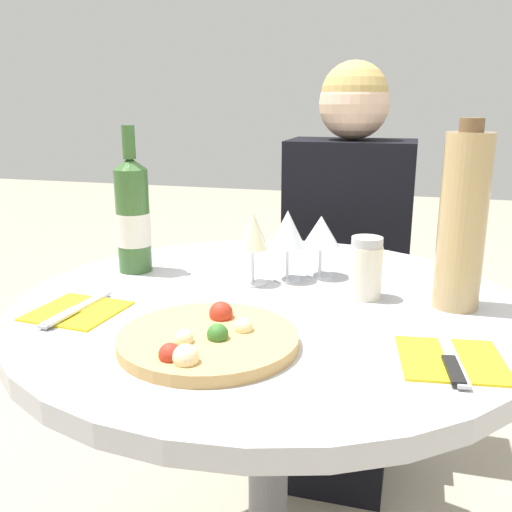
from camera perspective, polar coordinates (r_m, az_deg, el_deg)
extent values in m
cylinder|color=slate|center=(1.28, 1.22, -20.39)|extent=(0.08, 0.08, 0.68)
cylinder|color=#B7B7BC|center=(1.11, 1.33, -5.25)|extent=(0.98, 0.98, 0.04)
cylinder|color=silver|center=(2.08, 8.36, -17.05)|extent=(0.34, 0.34, 0.01)
cylinder|color=silver|center=(1.97, 8.61, -11.68)|extent=(0.06, 0.06, 0.45)
cube|color=silver|center=(1.87, 8.90, -5.16)|extent=(0.38, 0.38, 0.03)
cube|color=silver|center=(1.98, 9.79, 2.44)|extent=(0.38, 0.02, 0.40)
cube|color=black|center=(1.81, 7.87, -13.78)|extent=(0.32, 0.36, 0.48)
cube|color=black|center=(1.80, 9.26, 3.09)|extent=(0.38, 0.24, 0.52)
sphere|color=#DBB293|center=(1.76, 9.78, 14.75)|extent=(0.21, 0.21, 0.21)
sphere|color=tan|center=(1.76, 9.82, 15.59)|extent=(0.20, 0.20, 0.20)
cylinder|color=tan|center=(0.91, -4.80, -8.34)|extent=(0.28, 0.28, 0.02)
sphere|color=beige|center=(0.81, -7.04, -10.02)|extent=(0.04, 0.04, 0.04)
sphere|color=beige|center=(0.87, -7.20, -8.19)|extent=(0.03, 0.03, 0.03)
sphere|color=#B22D1E|center=(0.97, -3.39, -5.68)|extent=(0.03, 0.03, 0.03)
sphere|color=#336B28|center=(0.88, -3.85, -7.81)|extent=(0.03, 0.03, 0.03)
sphere|color=#B22D1E|center=(0.83, -8.60, -9.68)|extent=(0.03, 0.03, 0.03)
sphere|color=beige|center=(0.91, -1.25, -7.09)|extent=(0.03, 0.03, 0.03)
sphere|color=#B22D1E|center=(0.96, -3.52, -5.73)|extent=(0.04, 0.04, 0.04)
cylinder|color=#38602D|center=(1.29, -12.18, 3.44)|extent=(0.07, 0.07, 0.23)
cone|color=#38602D|center=(1.27, -12.50, 9.05)|extent=(0.07, 0.07, 0.03)
cylinder|color=#38602D|center=(1.27, -12.62, 11.06)|extent=(0.03, 0.03, 0.07)
cylinder|color=silver|center=(1.30, -12.13, 2.65)|extent=(0.08, 0.08, 0.07)
cylinder|color=tan|center=(1.09, 19.93, 3.14)|extent=(0.08, 0.08, 0.32)
cylinder|color=brown|center=(1.07, 20.78, 12.16)|extent=(0.04, 0.04, 0.02)
cylinder|color=silver|center=(1.12, 10.90, -1.60)|extent=(0.06, 0.06, 0.10)
cylinder|color=#B2B2B7|center=(1.11, 11.06, 1.40)|extent=(0.06, 0.06, 0.02)
cylinder|color=silver|center=(1.26, 6.38, -1.96)|extent=(0.06, 0.06, 0.00)
cylinder|color=silver|center=(1.25, 6.43, -0.44)|extent=(0.01, 0.01, 0.07)
cone|color=silver|center=(1.23, 6.52, 2.52)|extent=(0.08, 0.08, 0.07)
cylinder|color=silver|center=(1.23, 3.11, -2.32)|extent=(0.06, 0.06, 0.00)
cylinder|color=silver|center=(1.22, 3.14, -0.66)|extent=(0.01, 0.01, 0.07)
cone|color=silver|center=(1.20, 3.19, 2.76)|extent=(0.08, 0.08, 0.08)
cylinder|color=silver|center=(1.20, -0.32, -2.70)|extent=(0.06, 0.06, 0.00)
cylinder|color=silver|center=(1.19, -0.32, -0.96)|extent=(0.01, 0.01, 0.07)
cone|color=beige|center=(1.17, -0.33, 2.62)|extent=(0.06, 0.06, 0.08)
cube|color=yellow|center=(1.09, -17.44, -5.26)|extent=(0.16, 0.16, 0.00)
cube|color=silver|center=(1.09, -17.46, -5.04)|extent=(0.03, 0.19, 0.00)
cube|color=silver|center=(1.05, -18.87, -5.75)|extent=(0.03, 0.09, 0.00)
cube|color=yellow|center=(0.90, 18.96, -9.78)|extent=(0.17, 0.17, 0.00)
cube|color=silver|center=(0.90, 18.98, -9.52)|extent=(0.04, 0.19, 0.00)
cube|color=black|center=(0.86, 19.15, -10.67)|extent=(0.03, 0.09, 0.00)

